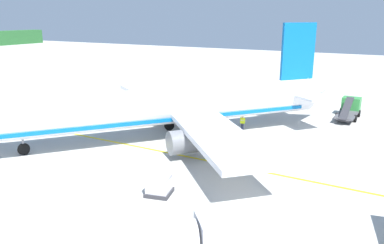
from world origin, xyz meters
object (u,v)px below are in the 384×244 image
Objects in this scene: service_truck_catering at (175,239)px; cargo_container_near at (159,183)px; airliner_foreground at (168,107)px; service_truck_pushback at (349,108)px; crew_loader_left at (235,139)px; crew_marshaller at (242,122)px.

cargo_container_near is at bearing 39.77° from service_truck_catering.
service_truck_catering is at bearing -146.41° from airliner_foreground.
crew_loader_left is at bearing 156.03° from service_truck_pushback.
service_truck_pushback is at bearing -40.13° from airliner_foreground.
crew_loader_left is (18.24, 4.35, -0.43)m from service_truck_catering.
service_truck_pushback is 4.18× the size of crew_loader_left.
service_truck_pushback is 3.89× the size of crew_marshaller.
airliner_foreground is 20.78× the size of crew_loader_left.
airliner_foreground reaches higher than service_truck_catering.
airliner_foreground is 16.03× the size of cargo_container_near.
cargo_container_near is (6.26, 5.21, -0.53)m from service_truck_catering.
service_truck_catering is 3.41× the size of crew_marshaller.
crew_loader_left is at bearing 13.40° from service_truck_catering.
service_truck_catering is 0.88× the size of service_truck_pushback.
airliner_foreground is 8.96m from crew_marshaller.
service_truck_catering is at bearing -166.16° from crew_marshaller.
cargo_container_near is 1.20× the size of crew_marshaller.
crew_loader_left is (11.97, -0.87, 0.10)m from cargo_container_near.
service_truck_pushback is (36.51, -3.78, -0.23)m from service_truck_catering.
crew_marshaller reaches higher than crew_loader_left.
service_truck_catering is 2.83× the size of cargo_container_near.
cargo_container_near is (-11.65, -6.69, -2.53)m from airliner_foreground.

